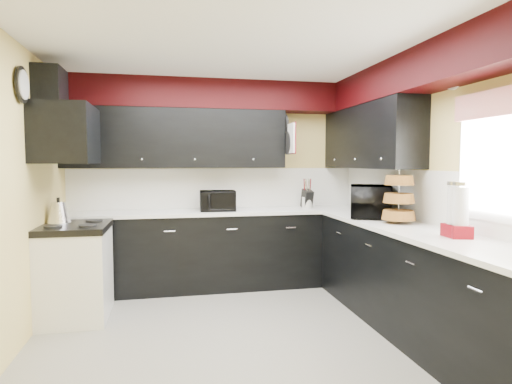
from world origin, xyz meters
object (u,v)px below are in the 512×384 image
toaster_oven (218,201)px  microwave (371,201)px  utensil_crock (307,203)px  kettle (59,212)px  knife_block (307,199)px

toaster_oven → microwave: 1.76m
utensil_crock → kettle: 2.84m
microwave → knife_block: 1.03m
knife_block → kettle: bearing=-173.2°
toaster_oven → knife_block: toaster_oven is taller
microwave → utensil_crock: size_ratio=4.24×
microwave → utensil_crock: bearing=45.9°
microwave → knife_block: size_ratio=2.61×
toaster_oven → microwave: microwave is taller
utensil_crock → knife_block: size_ratio=0.62×
utensil_crock → microwave: bearing=-68.2°
knife_block → utensil_crock: bearing=-95.1°
kettle → toaster_oven: bearing=17.7°
kettle → utensil_crock: bearing=11.7°
utensil_crock → kettle: (-2.78, -0.58, 0.01)m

